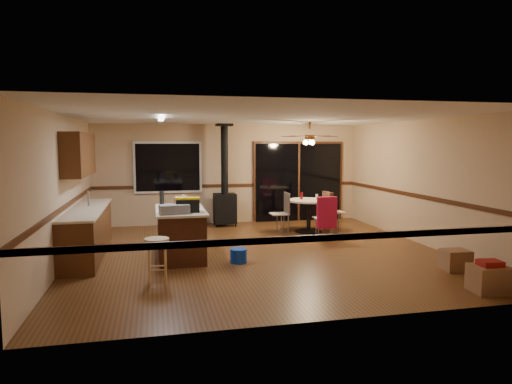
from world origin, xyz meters
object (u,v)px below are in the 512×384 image
object	(u,v)px
toolbox_black	(188,206)
dining_table	(309,210)
chair_near	(326,213)
box_under_window	(195,218)
box_corner_b	(455,260)
wood_stove	(225,198)
toolbox_grey	(174,209)
chair_left	(284,208)
kitchen_island	(181,233)
blue_bucket	(239,256)
chair_right	(329,206)
bar_stool	(157,260)
box_corner_a	(489,279)

from	to	relation	value
toolbox_black	dining_table	distance (m)	3.73
chair_near	box_under_window	world-z (taller)	chair_near
box_under_window	box_corner_b	bearing A→B (deg)	-52.26
dining_table	box_corner_b	size ratio (longest dim) A/B	2.37
chair_near	wood_stove	bearing A→B (deg)	131.29
toolbox_grey	chair_left	world-z (taller)	toolbox_grey
kitchen_island	toolbox_grey	bearing A→B (deg)	-103.18
wood_stove	blue_bucket	distance (m)	3.75
wood_stove	chair_right	distance (m)	2.65
kitchen_island	blue_bucket	bearing A→B (deg)	-33.22
bar_stool	blue_bucket	xyz separation A→B (m)	(1.41, 0.87, -0.22)
chair_right	box_corner_a	world-z (taller)	chair_right
box_corner_b	box_under_window	bearing A→B (deg)	127.74
kitchen_island	dining_table	bearing A→B (deg)	29.46
box_under_window	blue_bucket	bearing A→B (deg)	-83.26
box_under_window	chair_near	bearing A→B (deg)	-39.70
chair_left	box_under_window	distance (m)	2.37
chair_left	chair_near	world-z (taller)	same
chair_left	chair_near	bearing A→B (deg)	-54.94
chair_near	toolbox_grey	bearing A→B (deg)	-156.90
bar_stool	box_under_window	xyz separation A→B (m)	(0.97, 4.61, -0.13)
blue_bucket	chair_left	bearing A→B (deg)	58.23
chair_near	box_under_window	xyz separation A→B (m)	(-2.68, 2.22, -0.39)
chair_right	toolbox_black	bearing A→B (deg)	-148.02
wood_stove	box_corner_a	world-z (taller)	wood_stove
box_under_window	box_corner_a	distance (m)	7.09
toolbox_black	chair_left	bearing A→B (deg)	43.25
dining_table	chair_right	distance (m)	0.52
toolbox_grey	blue_bucket	distance (m)	1.40
toolbox_grey	bar_stool	bearing A→B (deg)	-107.87
toolbox_grey	box_under_window	size ratio (longest dim) A/B	0.96
chair_near	box_corner_a	world-z (taller)	chair_near
box_corner_b	wood_stove	bearing A→B (deg)	122.07
chair_right	box_corner_b	distance (m)	3.80
bar_stool	box_under_window	size ratio (longest dim) A/B	1.30
toolbox_black	box_corner_b	size ratio (longest dim) A/B	0.97
toolbox_black	dining_table	world-z (taller)	toolbox_black
kitchen_island	box_corner_b	world-z (taller)	kitchen_island
toolbox_grey	chair_near	size ratio (longest dim) A/B	0.71
chair_left	box_corner_a	size ratio (longest dim) A/B	1.04
kitchen_island	wood_stove	bearing A→B (deg)	66.91
toolbox_grey	chair_right	size ratio (longest dim) A/B	0.71
box_corner_b	chair_right	bearing A→B (deg)	101.82
dining_table	box_corner_a	world-z (taller)	dining_table
toolbox_black	chair_right	xyz separation A→B (m)	(3.52, 2.19, -0.42)
blue_bucket	bar_stool	bearing A→B (deg)	-148.22
toolbox_grey	box_under_window	xyz separation A→B (m)	(0.66, 3.65, -0.77)
blue_bucket	box_corner_b	distance (m)	3.66
bar_stool	chair_left	distance (m)	4.49
toolbox_black	toolbox_grey	bearing A→B (deg)	-148.71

